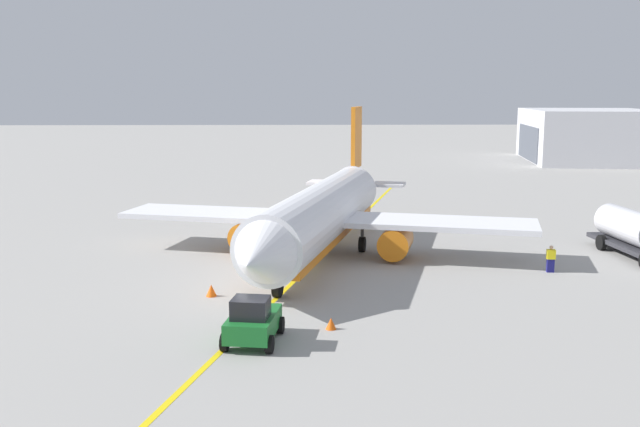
# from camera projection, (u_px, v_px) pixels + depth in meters

# --- Properties ---
(ground_plane) EXTENTS (400.00, 400.00, 0.00)m
(ground_plane) POSITION_uv_depth(u_px,v_px,m) (320.00, 256.00, 49.11)
(ground_plane) COLOR #9E9B96
(airplane) EXTENTS (31.80, 29.28, 9.97)m
(airplane) POSITION_uv_depth(u_px,v_px,m) (322.00, 215.00, 49.07)
(airplane) COLOR white
(airplane) RESTS_ON ground
(fuel_tanker) EXTENTS (9.67, 3.32, 3.15)m
(fuel_tanker) POSITION_uv_depth(u_px,v_px,m) (638.00, 233.00, 48.35)
(fuel_tanker) COLOR #2D2D33
(fuel_tanker) RESTS_ON ground
(pushback_tug) EXTENTS (3.86, 2.79, 2.20)m
(pushback_tug) POSITION_uv_depth(u_px,v_px,m) (253.00, 321.00, 32.01)
(pushback_tug) COLOR #196B28
(pushback_tug) RESTS_ON ground
(refueling_worker) EXTENTS (0.41, 0.55, 1.71)m
(refueling_worker) POSITION_uv_depth(u_px,v_px,m) (551.00, 259.00, 44.67)
(refueling_worker) COLOR navy
(refueling_worker) RESTS_ON ground
(safety_cone_nose) EXTENTS (0.51, 0.51, 0.57)m
(safety_cone_nose) POSITION_uv_depth(u_px,v_px,m) (331.00, 323.00, 33.96)
(safety_cone_nose) COLOR #F2590F
(safety_cone_nose) RESTS_ON ground
(safety_cone_wingtip) EXTENTS (0.60, 0.60, 0.67)m
(safety_cone_wingtip) POSITION_uv_depth(u_px,v_px,m) (211.00, 290.00, 39.44)
(safety_cone_wingtip) COLOR #F2590F
(safety_cone_wingtip) RESTS_ON ground
(distant_hangar) EXTENTS (27.81, 22.67, 8.40)m
(distant_hangar) POSITION_uv_depth(u_px,v_px,m) (589.00, 135.00, 116.41)
(distant_hangar) COLOR silver
(distant_hangar) RESTS_ON ground
(taxi_line_marking) EXTENTS (76.70, 20.69, 0.01)m
(taxi_line_marking) POSITION_uv_depth(u_px,v_px,m) (320.00, 256.00, 49.11)
(taxi_line_marking) COLOR yellow
(taxi_line_marking) RESTS_ON ground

